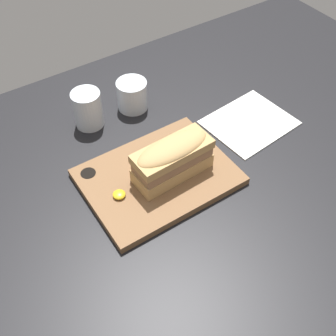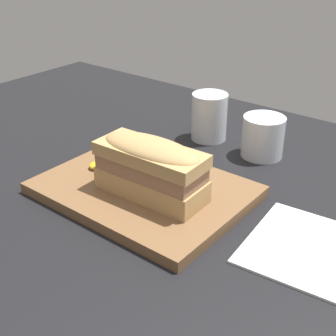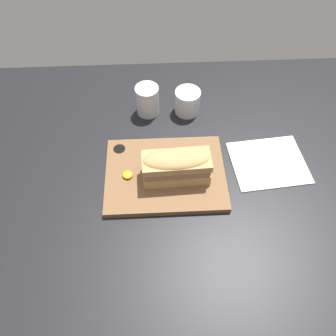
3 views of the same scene
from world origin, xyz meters
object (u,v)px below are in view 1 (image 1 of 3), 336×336
(wine_glass, at_px, (132,96))
(sandwich, at_px, (172,158))
(serving_board, at_px, (158,177))
(water_glass, at_px, (88,111))
(napkin, at_px, (249,123))

(wine_glass, bearing_deg, sandwich, -101.09)
(serving_board, bearing_deg, wine_glass, 71.99)
(sandwich, relative_size, wine_glass, 2.25)
(water_glass, relative_size, napkin, 0.43)
(serving_board, bearing_deg, napkin, 5.81)
(sandwich, bearing_deg, napkin, 9.73)
(sandwich, height_order, wine_glass, sandwich)
(serving_board, bearing_deg, water_glass, 99.71)
(wine_glass, relative_size, napkin, 0.36)
(napkin, bearing_deg, serving_board, -174.19)
(water_glass, xyz_separation_m, napkin, (0.36, -0.23, -0.04))
(water_glass, height_order, napkin, water_glass)
(serving_board, height_order, water_glass, water_glass)
(wine_glass, xyz_separation_m, napkin, (0.23, -0.23, -0.04))
(serving_board, distance_m, sandwich, 0.07)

